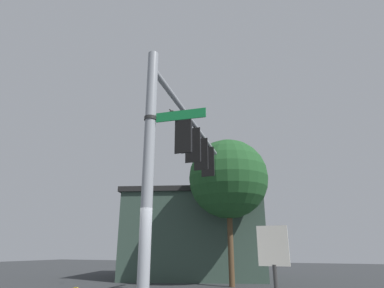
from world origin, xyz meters
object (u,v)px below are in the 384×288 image
traffic_light_mid_outer (203,155)px  traffic_light_arm_end (209,163)px  bird_flying (172,111)px  historical_marker (274,264)px  traffic_light_mid_inner (195,146)px  street_name_sign (167,117)px  traffic_light_nearest_pole (185,136)px

traffic_light_mid_outer → traffic_light_arm_end: same height
traffic_light_arm_end → bird_flying: bird_flying is taller
historical_marker → traffic_light_mid_inner: bearing=133.3°
traffic_light_arm_end → bird_flying: size_ratio=4.38×
street_name_sign → bird_flying: bearing=115.4°
traffic_light_mid_inner → bird_flying: bearing=130.9°
traffic_light_mid_outer → traffic_light_arm_end: (-0.13, 1.12, 0.00)m
traffic_light_mid_outer → traffic_light_arm_end: bearing=96.5°
bird_flying → traffic_light_arm_end: bearing=-7.4°
traffic_light_mid_outer → traffic_light_arm_end: 1.12m
traffic_light_nearest_pole → traffic_light_arm_end: bearing=96.5°
traffic_light_nearest_pole → traffic_light_mid_inner: bearing=96.5°
bird_flying → street_name_sign: bearing=-64.6°
traffic_light_nearest_pole → traffic_light_mid_inner: 1.12m
traffic_light_mid_outer → historical_marker: 6.28m
traffic_light_mid_outer → historical_marker: size_ratio=0.62×
traffic_light_mid_outer → bird_flying: size_ratio=4.38×
traffic_light_arm_end → historical_marker: traffic_light_arm_end is taller
traffic_light_mid_outer → street_name_sign: size_ratio=0.91×
traffic_light_mid_inner → bird_flying: bird_flying is taller
traffic_light_mid_inner → bird_flying: size_ratio=4.38×
traffic_light_arm_end → traffic_light_mid_outer: bearing=-83.5°
traffic_light_nearest_pole → street_name_sign: (0.70, -2.66, -0.53)m
traffic_light_nearest_pole → historical_marker: (2.73, -1.91, -3.65)m
traffic_light_mid_outer → bird_flying: bearing=146.1°
traffic_light_nearest_pole → historical_marker: bearing=-35.0°
traffic_light_mid_inner → street_name_sign: (0.82, -3.78, -0.53)m
bird_flying → traffic_light_nearest_pole: bearing=-57.6°
street_name_sign → traffic_light_nearest_pole: bearing=104.7°
traffic_light_mid_inner → traffic_light_mid_outer: same height
traffic_light_arm_end → street_name_sign: (1.08, -6.01, -0.53)m
traffic_light_mid_inner → traffic_light_mid_outer: bearing=96.5°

